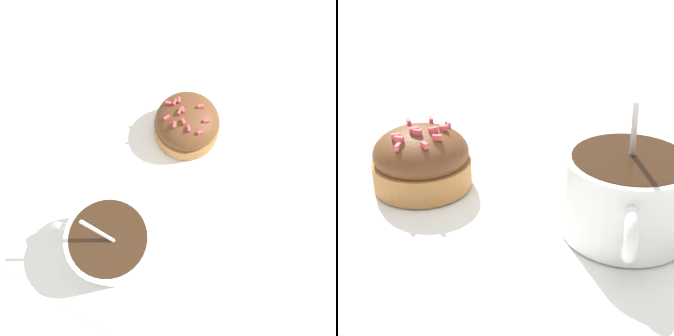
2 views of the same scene
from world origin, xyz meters
TOP-DOWN VIEW (x-y plane):
  - ground_plane at (0.00, 0.00)m, footprint 3.00×3.00m
  - paper_napkin at (0.00, 0.00)m, footprint 0.35×0.35m
  - coffee_cup at (0.09, -0.01)m, footprint 0.09×0.11m
  - frosted_pastry at (-0.08, 0.00)m, footprint 0.08×0.08m

SIDE VIEW (x-z plane):
  - ground_plane at x=0.00m, z-range 0.00..0.00m
  - paper_napkin at x=0.00m, z-range 0.00..0.00m
  - frosted_pastry at x=-0.08m, z-range 0.00..0.05m
  - coffee_cup at x=0.09m, z-range -0.02..0.09m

